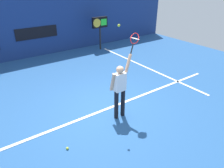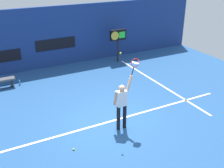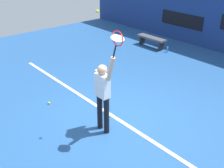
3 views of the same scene
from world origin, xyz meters
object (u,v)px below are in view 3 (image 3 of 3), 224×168
object	(u,v)px
tennis_racket	(117,40)
water_bottle	(167,49)
tennis_player	(103,93)
tennis_ball	(97,11)
court_bench	(152,40)
spare_ball	(49,103)

from	to	relation	value
tennis_racket	water_bottle	size ratio (longest dim) A/B	2.61
tennis_player	tennis_ball	bearing A→B (deg)	-160.30
tennis_racket	tennis_ball	size ratio (longest dim) A/B	9.22
court_bench	water_bottle	xyz separation A→B (m)	(0.90, 0.00, -0.22)
tennis_player	tennis_racket	distance (m)	1.43
tennis_racket	tennis_ball	xyz separation A→B (m)	(-0.57, -0.03, 0.45)
court_bench	water_bottle	world-z (taller)	court_bench
tennis_player	court_bench	world-z (taller)	tennis_player
water_bottle	spare_ball	bearing A→B (deg)	-84.56
water_bottle	spare_ball	distance (m)	5.88
tennis_racket	spare_ball	distance (m)	3.37
tennis_ball	spare_ball	bearing A→B (deg)	-168.98
tennis_racket	water_bottle	bearing A→B (deg)	118.53
court_bench	water_bottle	distance (m)	0.92
court_bench	water_bottle	size ratio (longest dim) A/B	5.83
tennis_player	water_bottle	bearing A→B (deg)	114.59
spare_ball	court_bench	bearing A→B (deg)	103.95
tennis_player	spare_ball	bearing A→B (deg)	-168.54
tennis_ball	spare_ball	world-z (taller)	tennis_ball
water_bottle	spare_ball	size ratio (longest dim) A/B	3.53
court_bench	spare_ball	distance (m)	6.04
tennis_racket	spare_ball	bearing A→B (deg)	-170.84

